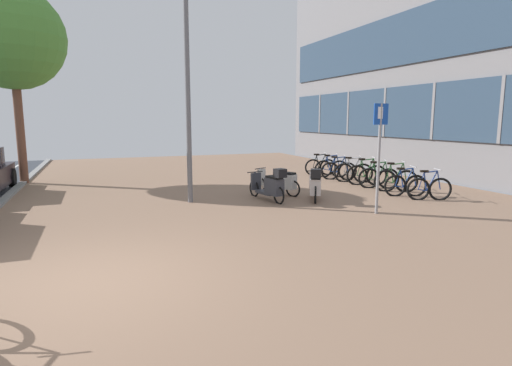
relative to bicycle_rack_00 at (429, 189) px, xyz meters
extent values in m
cube|color=#886852|center=(-4.28, -3.08, -0.36)|extent=(14.40, 40.00, 0.05)
cube|color=slate|center=(3.07, 0.34, 2.27)|extent=(0.10, 0.12, 2.12)
cube|color=slate|center=(3.07, 3.19, 2.27)|extent=(0.10, 0.12, 2.12)
cube|color=slate|center=(3.07, 6.03, 2.27)|extent=(0.10, 0.12, 2.12)
cube|color=slate|center=(3.07, 8.88, 2.27)|extent=(0.10, 0.12, 2.12)
cube|color=slate|center=(3.07, 11.72, 2.27)|extent=(0.10, 0.12, 2.12)
torus|color=black|center=(-0.29, 0.11, -0.02)|extent=(0.66, 0.31, 0.68)
torus|color=black|center=(0.30, -0.11, -0.02)|extent=(0.66, 0.31, 0.68)
cylinder|color=navy|center=(0.06, -0.02, 0.22)|extent=(0.30, 0.15, 0.60)
cylinder|color=navy|center=(-0.12, 0.04, 0.20)|extent=(0.14, 0.08, 0.54)
cylinder|color=navy|center=(0.01, -0.01, 0.49)|extent=(0.37, 0.17, 0.08)
cylinder|color=navy|center=(-0.18, 0.07, -0.05)|extent=(0.24, 0.12, 0.07)
cylinder|color=navy|center=(-0.23, 0.09, 0.22)|extent=(0.16, 0.08, 0.50)
cylinder|color=navy|center=(0.25, -0.09, 0.24)|extent=(0.15, 0.08, 0.54)
cube|color=black|center=(-0.16, 0.06, 0.51)|extent=(0.24, 0.16, 0.06)
cylinder|color=#ADADB2|center=(0.19, -0.07, 0.56)|extent=(0.19, 0.46, 0.02)
torus|color=black|center=(-0.51, 0.84, -0.02)|extent=(0.67, 0.29, 0.68)
torus|color=black|center=(0.09, 0.64, -0.02)|extent=(0.67, 0.29, 0.68)
cylinder|color=navy|center=(-0.15, 0.72, 0.22)|extent=(0.31, 0.14, 0.60)
cylinder|color=navy|center=(-0.33, 0.78, 0.20)|extent=(0.14, 0.08, 0.55)
cylinder|color=navy|center=(-0.20, 0.73, 0.49)|extent=(0.38, 0.16, 0.08)
cylinder|color=navy|center=(-0.40, 0.80, -0.05)|extent=(0.24, 0.11, 0.07)
cylinder|color=navy|center=(-0.45, 0.82, 0.22)|extent=(0.16, 0.08, 0.50)
cylinder|color=navy|center=(0.03, 0.65, 0.25)|extent=(0.15, 0.08, 0.55)
cube|color=black|center=(-0.38, 0.80, 0.51)|extent=(0.24, 0.16, 0.06)
cylinder|color=#ADADB2|center=(-0.02, 0.67, 0.57)|extent=(0.18, 0.46, 0.02)
torus|color=black|center=(-0.26, 1.63, 0.00)|extent=(0.69, 0.41, 0.74)
torus|color=black|center=(0.32, 1.33, 0.00)|extent=(0.69, 0.41, 0.74)
cylinder|color=#306B30|center=(0.09, 1.45, 0.27)|extent=(0.30, 0.18, 0.65)
cylinder|color=#306B30|center=(-0.08, 1.54, 0.25)|extent=(0.14, 0.10, 0.59)
cylinder|color=#306B30|center=(0.04, 1.47, 0.57)|extent=(0.37, 0.22, 0.09)
cylinder|color=#306B30|center=(-0.15, 1.57, -0.02)|extent=(0.24, 0.15, 0.08)
cylinder|color=#306B30|center=(-0.19, 1.60, 0.27)|extent=(0.16, 0.10, 0.54)
cylinder|color=#306B30|center=(0.27, 1.35, 0.30)|extent=(0.15, 0.10, 0.59)
cube|color=black|center=(-0.13, 1.57, 0.58)|extent=(0.24, 0.18, 0.06)
cylinder|color=#ADADB2|center=(0.22, 1.38, 0.64)|extent=(0.25, 0.44, 0.02)
torus|color=black|center=(-0.35, 2.37, -0.01)|extent=(0.67, 0.41, 0.72)
torus|color=black|center=(0.21, 2.06, -0.01)|extent=(0.67, 0.41, 0.72)
cylinder|color=#2A6333|center=(-0.01, 2.19, 0.25)|extent=(0.29, 0.18, 0.63)
cylinder|color=#2A6333|center=(-0.18, 2.28, 0.23)|extent=(0.14, 0.10, 0.57)
cylinder|color=#2A6333|center=(-0.06, 2.21, 0.54)|extent=(0.36, 0.22, 0.08)
cylinder|color=#2A6333|center=(-0.24, 2.31, -0.03)|extent=(0.23, 0.15, 0.08)
cylinder|color=#2A6333|center=(-0.29, 2.34, 0.25)|extent=(0.16, 0.10, 0.53)
cylinder|color=#2A6333|center=(0.16, 2.09, 0.28)|extent=(0.14, 0.10, 0.57)
cube|color=black|center=(-0.23, 2.31, 0.55)|extent=(0.24, 0.18, 0.06)
cylinder|color=#ADADB2|center=(0.11, 2.12, 0.61)|extent=(0.25, 0.43, 0.02)
torus|color=black|center=(-0.33, 3.10, 0.01)|extent=(0.71, 0.37, 0.75)
torus|color=black|center=(0.30, 2.82, 0.01)|extent=(0.71, 0.37, 0.75)
cylinder|color=#2A6631|center=(0.05, 2.93, 0.28)|extent=(0.32, 0.17, 0.66)
cylinder|color=#2A6631|center=(-0.14, 3.02, 0.25)|extent=(0.15, 0.09, 0.60)
cylinder|color=#2A6631|center=(0.00, 2.95, 0.57)|extent=(0.40, 0.20, 0.09)
cylinder|color=#2A6631|center=(-0.21, 3.05, -0.02)|extent=(0.26, 0.14, 0.08)
cylinder|color=#2A6631|center=(-0.26, 3.07, 0.28)|extent=(0.17, 0.09, 0.55)
cylinder|color=#2A6631|center=(0.25, 2.84, 0.30)|extent=(0.15, 0.09, 0.60)
cube|color=black|center=(-0.19, 3.04, 0.59)|extent=(0.24, 0.17, 0.06)
cylinder|color=#ADADB2|center=(0.19, 2.87, 0.65)|extent=(0.22, 0.45, 0.02)
torus|color=black|center=(-0.37, 3.87, 0.00)|extent=(0.67, 0.43, 0.74)
torus|color=black|center=(0.23, 3.53, 0.00)|extent=(0.67, 0.43, 0.74)
cylinder|color=#B1B5BB|center=(-0.01, 3.66, 0.27)|extent=(0.31, 0.20, 0.65)
cylinder|color=#B1B5BB|center=(-0.19, 3.77, 0.24)|extent=(0.14, 0.10, 0.59)
cylinder|color=#B1B5BB|center=(-0.05, 3.69, 0.56)|extent=(0.38, 0.24, 0.09)
cylinder|color=#B1B5BB|center=(-0.25, 3.81, -0.02)|extent=(0.25, 0.16, 0.08)
cylinder|color=#B1B5BB|center=(-0.30, 3.83, 0.27)|extent=(0.17, 0.11, 0.54)
cylinder|color=#B1B5BB|center=(0.18, 3.56, 0.29)|extent=(0.15, 0.10, 0.59)
cube|color=black|center=(-0.24, 3.80, 0.57)|extent=(0.24, 0.19, 0.06)
cylinder|color=#ADADB2|center=(0.13, 3.59, 0.63)|extent=(0.26, 0.43, 0.02)
torus|color=black|center=(-0.52, 4.59, -0.01)|extent=(0.67, 0.38, 0.71)
torus|color=black|center=(0.07, 4.29, -0.01)|extent=(0.67, 0.38, 0.71)
cylinder|color=navy|center=(-0.17, 4.41, 0.25)|extent=(0.31, 0.18, 0.62)
cylinder|color=navy|center=(-0.35, 4.50, 0.22)|extent=(0.14, 0.10, 0.57)
cylinder|color=navy|center=(-0.21, 4.43, 0.53)|extent=(0.38, 0.21, 0.08)
cylinder|color=navy|center=(-0.41, 4.53, -0.03)|extent=(0.24, 0.14, 0.08)
cylinder|color=navy|center=(-0.46, 4.56, 0.25)|extent=(0.16, 0.10, 0.52)
cylinder|color=navy|center=(0.02, 4.32, 0.27)|extent=(0.15, 0.09, 0.57)
cube|color=black|center=(-0.39, 4.52, 0.54)|extent=(0.24, 0.18, 0.06)
cylinder|color=#ADADB2|center=(-0.04, 4.34, 0.60)|extent=(0.24, 0.44, 0.02)
torus|color=black|center=(-0.40, 5.31, -0.01)|extent=(0.68, 0.35, 0.71)
torus|color=black|center=(0.19, 5.05, -0.01)|extent=(0.68, 0.35, 0.71)
cylinder|color=navy|center=(-0.05, 5.15, 0.25)|extent=(0.30, 0.16, 0.62)
cylinder|color=navy|center=(-0.23, 5.23, 0.22)|extent=(0.14, 0.09, 0.57)
cylinder|color=navy|center=(-0.10, 5.17, 0.53)|extent=(0.37, 0.19, 0.08)
cylinder|color=navy|center=(-0.29, 5.26, -0.03)|extent=(0.24, 0.13, 0.08)
cylinder|color=navy|center=(-0.34, 5.28, 0.25)|extent=(0.16, 0.09, 0.52)
cylinder|color=navy|center=(0.13, 5.07, 0.27)|extent=(0.15, 0.09, 0.57)
cube|color=black|center=(-0.27, 5.25, 0.54)|extent=(0.24, 0.17, 0.06)
cylinder|color=#ADADB2|center=(0.08, 5.10, 0.60)|extent=(0.22, 0.45, 0.02)
torus|color=black|center=(-0.49, 6.01, -0.02)|extent=(0.69, 0.26, 0.70)
torus|color=black|center=(0.12, 5.83, -0.02)|extent=(0.69, 0.26, 0.70)
cylinder|color=black|center=(-0.12, 5.90, 0.23)|extent=(0.31, 0.12, 0.61)
cylinder|color=black|center=(-0.31, 5.95, 0.21)|extent=(0.14, 0.07, 0.56)
cylinder|color=black|center=(-0.17, 5.92, 0.51)|extent=(0.38, 0.14, 0.08)
cylinder|color=black|center=(-0.37, 5.97, -0.04)|extent=(0.24, 0.10, 0.08)
cylinder|color=black|center=(-0.42, 5.99, 0.23)|extent=(0.16, 0.07, 0.51)
cylinder|color=black|center=(0.06, 5.85, 0.26)|extent=(0.15, 0.07, 0.56)
cube|color=black|center=(-0.36, 5.97, 0.52)|extent=(0.24, 0.15, 0.06)
cylinder|color=#ADADB2|center=(0.01, 5.86, 0.58)|extent=(0.16, 0.47, 0.02)
torus|color=black|center=(-3.45, 1.89, -0.09)|extent=(0.30, 0.49, 0.53)
torus|color=black|center=(-4.09, 3.04, -0.09)|extent=(0.30, 0.49, 0.53)
cube|color=silver|center=(-3.77, 2.47, -0.12)|extent=(0.60, 0.78, 0.08)
cube|color=silver|center=(-3.57, 2.10, 0.11)|extent=(0.54, 0.65, 0.45)
cube|color=black|center=(-3.57, 2.10, 0.36)|extent=(0.48, 0.59, 0.06)
cylinder|color=silver|center=(-4.08, 3.02, 0.17)|extent=(0.12, 0.14, 0.53)
cube|color=silver|center=(-4.05, 2.96, 0.14)|extent=(0.32, 0.23, 0.52)
cylinder|color=black|center=(-4.07, 3.00, 0.43)|extent=(0.47, 0.28, 0.03)
torus|color=black|center=(-4.29, 1.06, -0.10)|extent=(0.14, 0.52, 0.52)
torus|color=black|center=(-4.52, 2.38, -0.10)|extent=(0.14, 0.52, 0.52)
cube|color=#363841|center=(-4.40, 1.72, -0.12)|extent=(0.40, 0.78, 0.08)
cube|color=#363841|center=(-4.33, 1.30, 0.11)|extent=(0.40, 0.63, 0.47)
cube|color=black|center=(-4.33, 1.30, 0.38)|extent=(0.35, 0.57, 0.06)
cylinder|color=#363841|center=(-4.51, 2.36, 0.16)|extent=(0.09, 0.13, 0.52)
cube|color=#363841|center=(-4.50, 2.28, 0.13)|extent=(0.33, 0.13, 0.51)
cylinder|color=black|center=(-4.51, 2.33, 0.41)|extent=(0.52, 0.12, 0.03)
cube|color=black|center=(-4.28, 1.02, 0.53)|extent=(0.32, 0.32, 0.24)
torus|color=black|center=(-3.31, 0.77, -0.10)|extent=(0.29, 0.48, 0.52)
torus|color=black|center=(-2.72, 1.87, -0.10)|extent=(0.29, 0.48, 0.52)
cube|color=silver|center=(-3.02, 1.32, -0.12)|extent=(0.58, 0.75, 0.08)
cube|color=silver|center=(-3.20, 0.97, 0.11)|extent=(0.52, 0.63, 0.45)
cube|color=black|center=(-3.20, 0.97, 0.36)|extent=(0.47, 0.56, 0.06)
cylinder|color=silver|center=(-2.73, 1.85, 0.16)|extent=(0.12, 0.14, 0.52)
cube|color=silver|center=(-2.77, 1.78, 0.14)|extent=(0.32, 0.22, 0.52)
cylinder|color=black|center=(-2.74, 1.83, 0.42)|extent=(0.47, 0.27, 0.03)
cube|color=black|center=(-3.33, 0.72, 0.51)|extent=(0.38, 0.38, 0.24)
cylinder|color=black|center=(-11.73, 7.17, -0.02)|extent=(0.20, 0.62, 0.62)
cylinder|color=gray|center=(-2.53, -0.92, 1.01)|extent=(0.07, 0.07, 2.69)
cube|color=#1645AB|center=(-2.53, -0.93, 2.11)|extent=(0.40, 0.02, 0.50)
cube|color=white|center=(-2.56, -0.94, 2.14)|extent=(0.14, 0.01, 0.28)
cylinder|color=slate|center=(-6.53, 2.17, 2.65)|extent=(0.14, 0.14, 5.95)
cylinder|color=brown|center=(-11.45, 7.81, 1.60)|extent=(0.29, 0.29, 3.87)
sphere|color=#4E8B36|center=(-11.45, 7.81, 4.78)|extent=(3.55, 3.55, 3.55)
camera|label=1|loc=(-8.93, -9.17, 2.00)|focal=28.99mm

